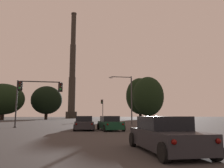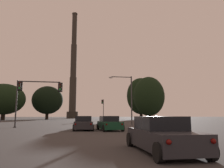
{
  "view_description": "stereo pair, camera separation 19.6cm",
  "coord_description": "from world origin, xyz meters",
  "px_view_note": "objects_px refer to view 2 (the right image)",
  "views": [
    {
      "loc": [
        -0.78,
        -1.66,
        1.45
      ],
      "look_at": [
        5.07,
        31.8,
        6.4
      ],
      "focal_mm": 35.0,
      "sensor_mm": 36.0,
      "label": 1
    },
    {
      "loc": [
        -0.58,
        -1.69,
        1.45
      ],
      "look_at": [
        5.07,
        31.8,
        6.4
      ],
      "focal_mm": 35.0,
      "sensor_mm": 36.0,
      "label": 2
    }
  ],
  "objects_px": {
    "smokestack": "(73,76)",
    "sedan_right_lane_front": "(109,124)",
    "sedan_right_lane_third": "(162,135)",
    "traffic_light_far_right": "(103,107)",
    "street_lamp": "(127,94)",
    "traffic_light_overhead_left": "(33,91)",
    "sedan_center_lane_front": "(83,123)"
  },
  "relations": [
    {
      "from": "traffic_light_far_right",
      "to": "street_lamp",
      "type": "height_order",
      "value": "street_lamp"
    },
    {
      "from": "sedan_center_lane_front",
      "to": "sedan_right_lane_front",
      "type": "bearing_deg",
      "value": -20.32
    },
    {
      "from": "traffic_light_overhead_left",
      "to": "traffic_light_far_right",
      "type": "height_order",
      "value": "traffic_light_far_right"
    },
    {
      "from": "sedan_right_lane_front",
      "to": "sedan_center_lane_front",
      "type": "distance_m",
      "value": 2.78
    },
    {
      "from": "sedan_right_lane_front",
      "to": "traffic_light_far_right",
      "type": "xyz_separation_m",
      "value": [
        4.86,
        43.51,
        3.48
      ]
    },
    {
      "from": "sedan_right_lane_front",
      "to": "sedan_center_lane_front",
      "type": "height_order",
      "value": "same"
    },
    {
      "from": "sedan_right_lane_third",
      "to": "traffic_light_far_right",
      "type": "height_order",
      "value": "traffic_light_far_right"
    },
    {
      "from": "sedan_center_lane_front",
      "to": "traffic_light_far_right",
      "type": "relative_size",
      "value": 0.75
    },
    {
      "from": "sedan_right_lane_third",
      "to": "smokestack",
      "type": "relative_size",
      "value": 0.08
    },
    {
      "from": "traffic_light_far_right",
      "to": "traffic_light_overhead_left",
      "type": "bearing_deg",
      "value": -110.64
    },
    {
      "from": "sedan_right_lane_front",
      "to": "sedan_right_lane_third",
      "type": "bearing_deg",
      "value": -92.39
    },
    {
      "from": "traffic_light_overhead_left",
      "to": "street_lamp",
      "type": "xyz_separation_m",
      "value": [
        13.43,
        3.83,
        0.25
      ]
    },
    {
      "from": "sedan_right_lane_third",
      "to": "smokestack",
      "type": "bearing_deg",
      "value": 93.08
    },
    {
      "from": "sedan_right_lane_front",
      "to": "traffic_light_far_right",
      "type": "bearing_deg",
      "value": 80.99
    },
    {
      "from": "sedan_right_lane_third",
      "to": "sedan_center_lane_front",
      "type": "bearing_deg",
      "value": 100.86
    },
    {
      "from": "traffic_light_far_right",
      "to": "smokestack",
      "type": "bearing_deg",
      "value": 99.65
    },
    {
      "from": "traffic_light_far_right",
      "to": "smokestack",
      "type": "height_order",
      "value": "smokestack"
    },
    {
      "from": "sedan_right_lane_front",
      "to": "street_lamp",
      "type": "relative_size",
      "value": 0.63
    },
    {
      "from": "sedan_right_lane_third",
      "to": "street_lamp",
      "type": "xyz_separation_m",
      "value": [
        4.49,
        24.34,
        4.13
      ]
    },
    {
      "from": "sedan_center_lane_front",
      "to": "traffic_light_overhead_left",
      "type": "height_order",
      "value": "traffic_light_overhead_left"
    },
    {
      "from": "traffic_light_far_right",
      "to": "smokestack",
      "type": "xyz_separation_m",
      "value": [
        -9.75,
        57.33,
        19.76
      ]
    },
    {
      "from": "sedan_right_lane_third",
      "to": "smokestack",
      "type": "height_order",
      "value": "smokestack"
    },
    {
      "from": "street_lamp",
      "to": "sedan_right_lane_front",
      "type": "bearing_deg",
      "value": -112.75
    },
    {
      "from": "traffic_light_far_right",
      "to": "sedan_center_lane_front",
      "type": "bearing_deg",
      "value": -99.94
    },
    {
      "from": "smokestack",
      "to": "sedan_right_lane_front",
      "type": "bearing_deg",
      "value": -87.22
    },
    {
      "from": "traffic_light_overhead_left",
      "to": "smokestack",
      "type": "bearing_deg",
      "value": 87.56
    },
    {
      "from": "traffic_light_overhead_left",
      "to": "smokestack",
      "type": "height_order",
      "value": "smokestack"
    },
    {
      "from": "sedan_right_lane_front",
      "to": "sedan_right_lane_third",
      "type": "height_order",
      "value": "same"
    },
    {
      "from": "sedan_right_lane_front",
      "to": "street_lamp",
      "type": "xyz_separation_m",
      "value": [
        4.55,
        10.85,
        4.13
      ]
    },
    {
      "from": "traffic_light_overhead_left",
      "to": "street_lamp",
      "type": "distance_m",
      "value": 13.97
    },
    {
      "from": "sedan_right_lane_front",
      "to": "smokestack",
      "type": "height_order",
      "value": "smokestack"
    },
    {
      "from": "sedan_center_lane_front",
      "to": "smokestack",
      "type": "xyz_separation_m",
      "value": [
        -2.32,
        99.79,
        23.24
      ]
    }
  ]
}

